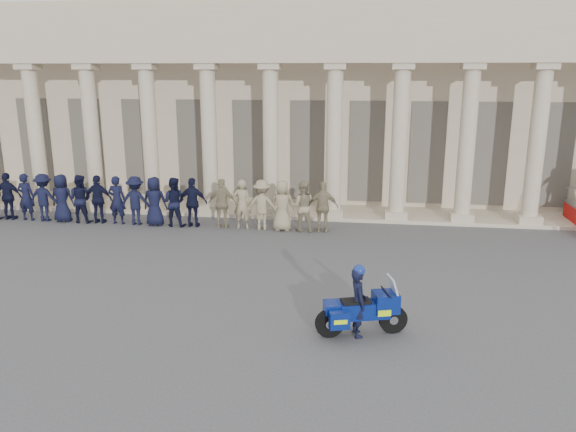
{
  "coord_description": "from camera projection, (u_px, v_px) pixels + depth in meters",
  "views": [
    {
      "loc": [
        2.7,
        -14.72,
        6.02
      ],
      "look_at": [
        0.27,
        2.08,
        1.6
      ],
      "focal_mm": 35.0,
      "sensor_mm": 36.0,
      "label": 1
    }
  ],
  "objects": [
    {
      "name": "motorcycle",
      "position": [
        363.0,
        310.0,
        13.04
      ],
      "size": [
        2.15,
        1.16,
        1.41
      ],
      "rotation": [
        0.0,
        0.0,
        0.29
      ],
      "color": "black",
      "rests_on": "ground"
    },
    {
      "name": "ground",
      "position": [
        268.0,
        288.0,
        15.99
      ],
      "size": [
        90.0,
        90.0,
        0.0
      ],
      "primitive_type": "plane",
      "color": "#444447",
      "rests_on": "ground"
    },
    {
      "name": "building",
      "position": [
        318.0,
        100.0,
        28.97
      ],
      "size": [
        40.0,
        12.5,
        9.0
      ],
      "color": "tan",
      "rests_on": "ground"
    },
    {
      "name": "rider",
      "position": [
        358.0,
        300.0,
        12.95
      ],
      "size": [
        0.55,
        0.69,
        1.74
      ],
      "rotation": [
        0.0,
        0.0,
        1.86
      ],
      "color": "black",
      "rests_on": "ground"
    },
    {
      "name": "officer_rank",
      "position": [
        139.0,
        201.0,
        22.33
      ],
      "size": [
        15.65,
        0.74,
        1.96
      ],
      "color": "black",
      "rests_on": "ground"
    }
  ]
}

